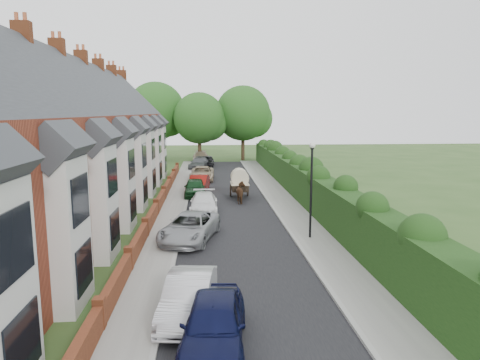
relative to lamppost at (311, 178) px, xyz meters
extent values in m
plane|color=#2D4C1E|center=(-3.40, -4.00, -3.30)|extent=(140.00, 140.00, 0.00)
cube|color=black|center=(-3.90, 7.00, -3.29)|extent=(6.00, 58.00, 0.02)
cube|color=gray|center=(0.20, 7.00, -3.24)|extent=(2.20, 58.00, 0.12)
cube|color=gray|center=(-7.75, 7.00, -3.24)|extent=(1.70, 58.00, 0.12)
cube|color=#969691|center=(-0.85, 7.00, -3.23)|extent=(0.18, 58.00, 0.13)
cube|color=#969691|center=(-6.95, 7.00, -3.23)|extent=(0.18, 58.00, 0.13)
cube|color=#163410|center=(2.00, 7.00, -2.05)|extent=(1.50, 58.00, 2.50)
cube|color=#993D27|center=(-14.40, 6.00, -0.05)|extent=(8.00, 40.00, 6.50)
cube|color=#2B2E33|center=(-14.40, 6.00, 3.20)|extent=(8.00, 40.20, 8.00)
cube|color=silver|center=(-10.05, -12.10, -0.70)|extent=(0.70, 2.40, 5.20)
cube|color=black|center=(-9.68, -12.10, -1.90)|extent=(0.06, 1.80, 1.60)
cube|color=black|center=(-9.68, -12.10, 0.50)|extent=(0.06, 1.80, 1.60)
cube|color=#3F2D2D|center=(-10.36, -10.00, -2.25)|extent=(0.08, 0.90, 2.10)
cube|color=silver|center=(-10.35, -10.10, 1.10)|extent=(0.12, 1.20, 1.60)
cube|color=silver|center=(-10.05, -7.10, -0.70)|extent=(0.70, 2.40, 5.20)
cube|color=black|center=(-9.68, -7.10, -1.90)|extent=(0.06, 1.80, 1.60)
cube|color=black|center=(-9.68, -7.10, 0.50)|extent=(0.06, 1.80, 1.60)
cube|color=#2B2E33|center=(-10.20, -7.10, 2.30)|extent=(1.70, 2.60, 1.70)
cube|color=#3F2D2D|center=(-10.36, -5.00, -2.25)|extent=(0.08, 0.90, 2.10)
cube|color=silver|center=(-10.35, -5.10, 1.10)|extent=(0.12, 1.20, 1.60)
cube|color=silver|center=(-10.05, -2.10, -0.70)|extent=(0.70, 2.40, 5.20)
cube|color=black|center=(-9.68, -2.10, -1.90)|extent=(0.06, 1.80, 1.60)
cube|color=black|center=(-9.68, -2.10, 0.50)|extent=(0.06, 1.80, 1.60)
cube|color=#2B2E33|center=(-10.20, -2.10, 2.30)|extent=(1.70, 2.60, 1.70)
cube|color=#3F2D2D|center=(-10.36, 0.00, -2.25)|extent=(0.08, 0.90, 2.10)
cube|color=silver|center=(-10.35, -0.10, 1.10)|extent=(0.12, 1.20, 1.60)
cube|color=silver|center=(-10.05, 2.90, -0.70)|extent=(0.70, 2.40, 5.20)
cube|color=black|center=(-9.68, 2.90, -1.90)|extent=(0.06, 1.80, 1.60)
cube|color=black|center=(-9.68, 2.90, 0.50)|extent=(0.06, 1.80, 1.60)
cube|color=#2B2E33|center=(-10.20, 2.90, 2.30)|extent=(1.70, 2.60, 1.70)
cube|color=#3F2D2D|center=(-10.36, 5.00, -2.25)|extent=(0.08, 0.90, 2.10)
cube|color=silver|center=(-10.35, 4.90, 1.10)|extent=(0.12, 1.20, 1.60)
cube|color=silver|center=(-10.05, 7.90, -0.70)|extent=(0.70, 2.40, 5.20)
cube|color=black|center=(-9.68, 7.90, -1.90)|extent=(0.06, 1.80, 1.60)
cube|color=black|center=(-9.68, 7.90, 0.50)|extent=(0.06, 1.80, 1.60)
cube|color=#2B2E33|center=(-10.20, 7.90, 2.30)|extent=(1.70, 2.60, 1.70)
cube|color=#3F2D2D|center=(-10.36, 10.00, -2.25)|extent=(0.08, 0.90, 2.10)
cube|color=silver|center=(-10.35, 9.90, 1.10)|extent=(0.12, 1.20, 1.60)
cube|color=silver|center=(-10.05, 12.90, -0.70)|extent=(0.70, 2.40, 5.20)
cube|color=black|center=(-9.68, 12.90, -1.90)|extent=(0.06, 1.80, 1.60)
cube|color=black|center=(-9.68, 12.90, 0.50)|extent=(0.06, 1.80, 1.60)
cube|color=#2B2E33|center=(-10.20, 12.90, 2.30)|extent=(1.70, 2.60, 1.70)
cube|color=#3F2D2D|center=(-10.36, 15.00, -2.25)|extent=(0.08, 0.90, 2.10)
cube|color=silver|center=(-10.35, 14.90, 1.10)|extent=(0.12, 1.20, 1.60)
cube|color=silver|center=(-10.05, 17.90, -0.70)|extent=(0.70, 2.40, 5.20)
cube|color=black|center=(-9.68, 17.90, -1.90)|extent=(0.06, 1.80, 1.60)
cube|color=black|center=(-9.68, 17.90, 0.50)|extent=(0.06, 1.80, 1.60)
cube|color=#2B2E33|center=(-10.20, 17.90, 2.30)|extent=(1.70, 2.60, 1.70)
cube|color=#3F2D2D|center=(-10.36, 20.00, -2.25)|extent=(0.08, 0.90, 2.10)
cube|color=silver|center=(-10.35, 19.90, 1.10)|extent=(0.12, 1.20, 1.60)
cube|color=silver|center=(-10.05, 22.90, -0.70)|extent=(0.70, 2.40, 5.20)
cube|color=black|center=(-9.68, 22.90, -1.90)|extent=(0.06, 1.80, 1.60)
cube|color=black|center=(-9.68, 22.90, 0.50)|extent=(0.06, 1.80, 1.60)
cube|color=#2B2E33|center=(-10.20, 22.90, 2.30)|extent=(1.70, 2.60, 1.70)
cube|color=#3F2D2D|center=(-10.36, 25.00, -2.25)|extent=(0.08, 0.90, 2.10)
cube|color=silver|center=(-10.35, 24.90, 1.10)|extent=(0.12, 1.20, 1.60)
cube|color=brown|center=(-14.40, 1.00, 7.00)|extent=(0.90, 0.50, 1.60)
cylinder|color=#A04F30|center=(-14.60, 1.00, 7.95)|extent=(0.20, 0.20, 0.50)
cylinder|color=#A04F30|center=(-14.20, 1.00, 7.95)|extent=(0.20, 0.20, 0.50)
cube|color=brown|center=(-14.40, 6.00, 7.00)|extent=(0.90, 0.50, 1.60)
cylinder|color=#A04F30|center=(-14.60, 6.00, 7.95)|extent=(0.20, 0.20, 0.50)
cylinder|color=#A04F30|center=(-14.20, 6.00, 7.95)|extent=(0.20, 0.20, 0.50)
cube|color=brown|center=(-14.40, 11.00, 7.00)|extent=(0.90, 0.50, 1.60)
cylinder|color=#A04F30|center=(-14.60, 11.00, 7.95)|extent=(0.20, 0.20, 0.50)
cylinder|color=#A04F30|center=(-14.20, 11.00, 7.95)|extent=(0.20, 0.20, 0.50)
cube|color=brown|center=(-14.40, 16.00, 7.00)|extent=(0.90, 0.50, 1.60)
cylinder|color=#A04F30|center=(-14.60, 16.00, 7.95)|extent=(0.20, 0.20, 0.50)
cylinder|color=#A04F30|center=(-14.20, 16.00, 7.95)|extent=(0.20, 0.20, 0.50)
cube|color=brown|center=(-14.40, 21.00, 7.00)|extent=(0.90, 0.50, 1.60)
cylinder|color=#A04F30|center=(-14.60, 21.00, 7.95)|extent=(0.20, 0.20, 0.50)
cylinder|color=#A04F30|center=(-14.20, 21.00, 7.95)|extent=(0.20, 0.20, 0.50)
cube|color=brown|center=(-14.40, 26.00, 7.00)|extent=(0.90, 0.50, 1.60)
cylinder|color=#A04F30|center=(-14.60, 26.00, 7.95)|extent=(0.20, 0.20, 0.50)
cylinder|color=#A04F30|center=(-14.20, 26.00, 7.95)|extent=(0.20, 0.20, 0.50)
cube|color=brown|center=(-8.75, -6.50, -2.85)|extent=(0.30, 4.70, 0.90)
cube|color=brown|center=(-8.75, -1.50, -2.85)|extent=(0.30, 4.70, 0.90)
cube|color=brown|center=(-8.75, 3.50, -2.85)|extent=(0.30, 4.70, 0.90)
cube|color=brown|center=(-8.75, 8.50, -2.85)|extent=(0.30, 4.70, 0.90)
cube|color=brown|center=(-8.75, 13.50, -2.85)|extent=(0.30, 4.70, 0.90)
cube|color=brown|center=(-8.75, 18.50, -2.85)|extent=(0.30, 4.70, 0.90)
cube|color=brown|center=(-8.75, 23.50, -2.85)|extent=(0.30, 4.70, 0.90)
cube|color=brown|center=(-8.75, -9.00, -2.75)|extent=(0.35, 0.35, 1.10)
cube|color=brown|center=(-8.75, -4.00, -2.75)|extent=(0.35, 0.35, 1.10)
cube|color=brown|center=(-8.75, 1.00, -2.75)|extent=(0.35, 0.35, 1.10)
cube|color=brown|center=(-8.75, 6.00, -2.75)|extent=(0.35, 0.35, 1.10)
cube|color=brown|center=(-8.75, 11.00, -2.75)|extent=(0.35, 0.35, 1.10)
cube|color=brown|center=(-8.75, 16.00, -2.75)|extent=(0.35, 0.35, 1.10)
cube|color=brown|center=(-8.75, 21.00, -2.75)|extent=(0.35, 0.35, 1.10)
cube|color=brown|center=(-8.75, 26.00, -2.75)|extent=(0.35, 0.35, 1.10)
cylinder|color=black|center=(0.00, 0.00, -0.90)|extent=(0.12, 0.12, 4.80)
cylinder|color=black|center=(0.00, 0.00, 1.55)|extent=(0.20, 0.20, 0.10)
sphere|color=silver|center=(0.00, 0.00, 1.70)|extent=(0.32, 0.32, 0.32)
cylinder|color=#332316|center=(-6.40, 36.00, -0.92)|extent=(0.50, 0.50, 4.75)
sphere|color=#25541C|center=(-6.40, 36.00, 2.59)|extent=(6.80, 6.80, 6.80)
sphere|color=#25541C|center=(-5.04, 36.30, 1.93)|extent=(4.76, 4.76, 4.76)
cylinder|color=#332316|center=(-0.40, 38.00, -0.67)|extent=(0.50, 0.50, 5.25)
sphere|color=#25541C|center=(-0.40, 38.00, 3.21)|extent=(7.60, 7.60, 7.60)
sphere|color=#25541C|center=(1.12, 38.30, 2.48)|extent=(5.32, 5.32, 5.32)
cylinder|color=#332316|center=(-12.40, 39.00, -0.55)|extent=(0.50, 0.50, 5.50)
sphere|color=#25541C|center=(-12.40, 39.00, 3.52)|extent=(8.00, 8.00, 8.00)
sphere|color=#25541C|center=(-10.80, 39.30, 2.75)|extent=(5.60, 5.60, 5.60)
imported|color=black|center=(-5.26, -10.24, -2.54)|extent=(2.18, 4.60, 1.52)
imported|color=silver|center=(-6.06, -8.20, -2.60)|extent=(1.98, 4.38, 1.39)
imported|color=#94969B|center=(-6.35, 0.33, -2.59)|extent=(3.54, 5.52, 1.42)
imported|color=white|center=(-5.67, 6.60, -2.65)|extent=(1.86, 4.47, 1.29)
imported|color=#0F3416|center=(-6.40, 12.20, -2.59)|extent=(1.74, 4.19, 1.42)
imported|color=maroon|center=(-6.14, 14.39, -2.61)|extent=(1.92, 4.31, 1.37)
imported|color=tan|center=(-5.94, 20.32, -2.62)|extent=(2.43, 4.98, 1.36)
imported|color=#4F5256|center=(-6.36, 29.00, -2.63)|extent=(2.74, 4.90, 1.34)
imported|color=black|center=(-5.36, 31.41, -2.64)|extent=(1.76, 3.95, 1.32)
imported|color=#472C1A|center=(-2.88, 9.41, -2.53)|extent=(0.96, 1.88, 1.54)
cube|color=black|center=(-2.88, 11.36, -2.40)|extent=(1.27, 2.11, 0.53)
cylinder|color=beige|center=(-2.88, 11.36, -1.66)|extent=(1.37, 1.32, 1.37)
cube|color=beige|center=(-2.88, 11.36, -2.14)|extent=(1.39, 2.16, 0.04)
cylinder|color=black|center=(-3.57, 11.99, -2.82)|extent=(0.08, 0.95, 0.95)
cylinder|color=black|center=(-2.20, 11.99, -2.82)|extent=(0.08, 0.95, 0.95)
cylinder|color=black|center=(-3.25, 10.20, -2.35)|extent=(0.06, 1.90, 0.06)
cylinder|color=black|center=(-2.51, 10.20, -2.35)|extent=(0.06, 1.90, 0.06)
imported|color=tan|center=(-6.25, 35.34, -2.55)|extent=(2.18, 5.16, 1.49)
camera|label=1|loc=(-5.39, -21.59, 3.41)|focal=32.00mm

